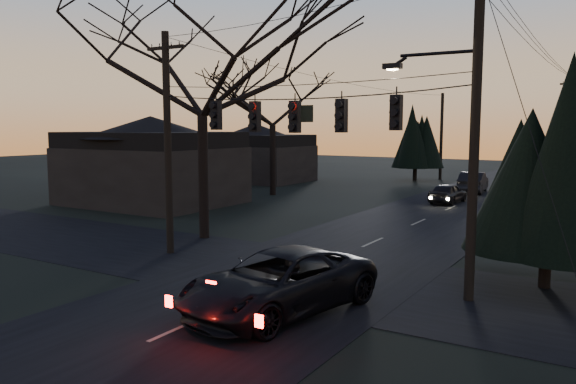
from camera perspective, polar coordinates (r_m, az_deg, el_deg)
The scene contains 16 objects.
main_road at distance 28.02m, azimuth 11.82°, elevation -3.62°, with size 8.00×120.00×0.02m, color black.
cross_road at distance 19.12m, azimuth 1.47°, elevation -8.30°, with size 60.00×7.00×0.02m, color black.
utility_pole_right at distance 17.15m, azimuth 17.86°, elevation -10.43°, with size 5.00×0.30×10.00m, color black, non-canonical shape.
utility_pole_left at distance 22.65m, azimuth -11.85°, elevation -6.09°, with size 1.80×0.30×8.50m, color black, non-canonical shape.
utility_pole_far_r at distance 44.42m, azimuth 26.54°, elevation -0.42°, with size 1.80×0.30×8.50m, color black, non-canonical shape.
utility_pole_far_l at distance 54.40m, azimuth 15.18°, elevation 1.23°, with size 0.30×0.30×8.00m, color black, non-canonical shape.
span_signal_assembly at distance 18.59m, azimuth 0.88°, elevation 7.81°, with size 11.50×0.44×1.50m.
bare_tree_left at distance 25.07m, azimuth -8.79°, elevation 12.64°, with size 10.35×10.35×10.84m.
evergreen_right at distance 18.63m, azimuth 25.21°, elevation 4.32°, with size 4.45×4.45×7.59m.
bare_tree_dist at distance 40.51m, azimuth -1.58°, elevation 9.63°, with size 7.59×7.59×10.06m.
evergreen_dist at distance 52.65m, azimuth 12.85°, elevation 5.18°, with size 3.90×3.90×6.26m.
house_left_near at distance 37.00m, azimuth -13.70°, elevation 3.16°, with size 10.00×8.00×5.60m.
house_left_far at distance 51.23m, azimuth -3.28°, elevation 4.04°, with size 9.00×7.00×5.20m.
suv_near at distance 15.14m, azimuth -0.91°, elevation -9.18°, with size 2.70×5.86×1.63m, color black.
sedan_oncoming_a at distance 37.69m, azimuth 15.91°, elevation -0.12°, with size 1.54×3.82×1.30m, color black.
sedan_oncoming_b at distance 44.18m, azimuth 18.30°, elevation 0.92°, with size 1.64×4.71×1.55m, color black.
Camera 1 is at (9.26, -5.98, 4.95)m, focal length 35.00 mm.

